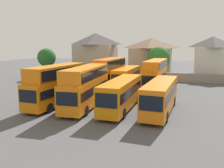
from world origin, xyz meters
The scene contains 14 objects.
ground centered at (0.00, 18.00, 0.00)m, with size 140.00×140.00×0.00m, color #4C4C4F.
depot_boundary_wall centered at (0.00, 23.31, 0.90)m, with size 56.00×0.50×1.80m, color gray.
bus_1 centered at (-6.08, -0.18, 2.77)m, with size 3.18×10.57×4.92m.
bus_2 centered at (-2.29, -0.02, 2.72)m, with size 3.23×11.13×4.83m.
bus_3 centered at (2.01, 0.23, 1.97)m, with size 2.59×11.16×3.45m.
bus_4 centered at (6.41, 0.31, 1.96)m, with size 3.06×11.07×3.43m.
bus_5 centered at (-3.62, 13.35, 2.82)m, with size 3.06×10.77×5.01m.
bus_6 centered at (-0.54, 13.30, 2.00)m, with size 2.69×10.60×3.52m.
bus_7 centered at (4.21, 13.77, 2.75)m, with size 2.95×11.24×4.89m.
house_terrace_left centered at (-12.61, 30.09, 5.16)m, with size 9.83×7.87×10.12m.
house_terrace_centre centered at (1.04, 30.82, 4.52)m, with size 9.67×8.01×8.88m.
house_terrace_right centered at (14.33, 30.43, 4.64)m, with size 7.36×6.83×9.12m.
tree_left_of_lot centered at (-20.38, 20.31, 4.52)m, with size 4.02×4.02×6.57m.
tree_right_of_lot centered at (3.31, 25.81, 4.58)m, with size 4.80×4.80×7.00m.
Camera 1 is at (8.85, -25.73, 7.46)m, focal length 38.25 mm.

